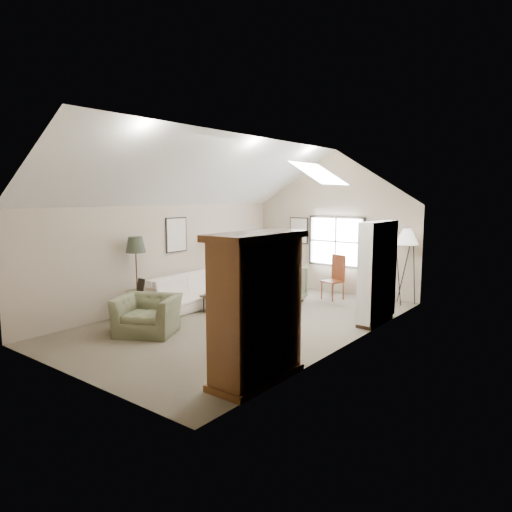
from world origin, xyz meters
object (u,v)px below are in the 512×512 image
Objects in this scene: coffee_table at (219,304)px; armoire at (257,308)px; side_table at (142,306)px; armchair_far at (282,284)px; sofa at (191,291)px; armchair_near at (148,315)px; side_chair at (333,277)px.

armoire is at bearing -39.68° from coffee_table.
armchair_far is at bearing 65.33° from side_table.
armchair_far is (1.60, 1.66, 0.10)m from sofa.
armoire is at bearing -37.89° from armchair_near.
armchair_near is 5.16m from side_chair.
armchair_near is at bearing -91.84° from coffee_table.
armchair_far is at bearing -46.41° from sofa.
armoire is 1.90× the size of armchair_near.
armchair_far is (0.68, 3.75, 0.12)m from armchair_near.
coffee_table is (-3.09, 2.56, -0.89)m from armoire.
side_table is at bearing -178.90° from sofa.
sofa is (-4.07, 2.62, -0.71)m from armoire.
side_chair is (-1.69, 5.47, -0.51)m from armoire.
armoire is at bearing 103.90° from armchair_far.
side_chair reaches higher than sofa.
armchair_far reaches higher than side_table.
armchair_near reaches higher than side_table.
side_table is (0.10, -1.60, -0.06)m from sofa.
side_chair is (1.47, 4.95, 0.21)m from armchair_near.
armoire is 4.98m from armchair_far.
armoire is at bearing -57.58° from side_chair.
armchair_near is at bearing -31.30° from side_table.
coffee_table is at bearing -95.98° from sofa.
armchair_far is 3.59m from side_table.
armchair_far reaches higher than sofa.
coffee_table is at bearing -100.45° from side_chair.
coffee_table is at bearing 59.77° from armchair_near.
armoire is 4.17m from side_table.
armchair_far is 1.62× the size of side_table.
armoire is 0.83× the size of sofa.
sofa is 2.46× the size of armchair_far.
side_chair is at bearing 107.11° from armoire.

